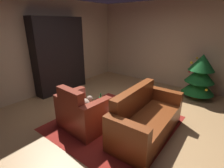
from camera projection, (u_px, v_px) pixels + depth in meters
ground_plane at (116, 119)px, 3.83m from camera, size 7.01×7.01×0.00m
wall_back at (171, 45)px, 5.55m from camera, size 5.38×0.06×2.72m
wall_left at (43, 48)px, 4.90m from camera, size 0.06×5.96×2.72m
area_rug at (114, 123)px, 3.68m from camera, size 2.29×2.40×0.01m
bookshelf_unit at (63, 56)px, 5.20m from camera, size 0.38×1.62×2.21m
armchair_red at (82, 113)px, 3.41m from camera, size 1.00×0.75×0.92m
couch_red at (145, 119)px, 3.24m from camera, size 0.83×1.77×0.89m
coffee_table at (110, 107)px, 3.57m from camera, size 0.70×0.70×0.41m
book_stack_on_table at (113, 103)px, 3.53m from camera, size 0.21×0.17×0.11m
bottle_on_table at (101, 102)px, 3.44m from camera, size 0.07×0.07×0.30m
decorated_tree at (200, 76)px, 4.72m from camera, size 0.86×0.86×1.25m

